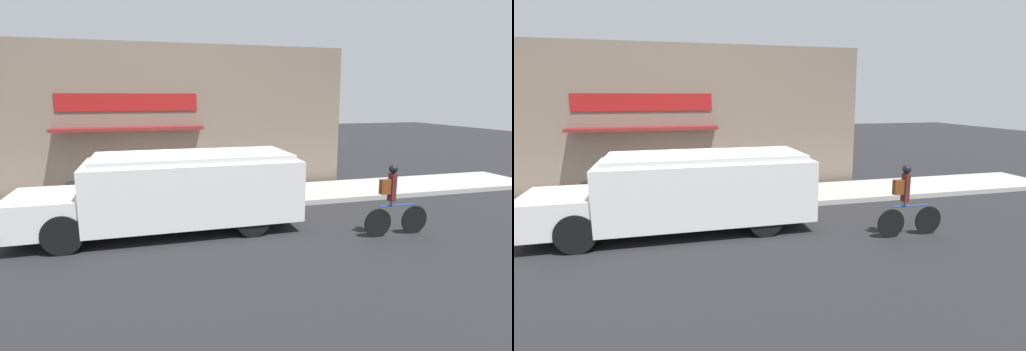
% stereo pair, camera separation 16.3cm
% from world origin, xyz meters
% --- Properties ---
extents(ground_plane, '(70.00, 70.00, 0.00)m').
position_xyz_m(ground_plane, '(0.00, 0.00, 0.00)').
color(ground_plane, '#232326').
extents(sidewalk, '(28.00, 2.57, 0.16)m').
position_xyz_m(sidewalk, '(0.00, 1.28, 0.08)').
color(sidewalk, '#ADAAA3').
rests_on(sidewalk, ground_plane).
extents(storefront, '(14.17, 0.99, 5.16)m').
position_xyz_m(storefront, '(-0.03, 2.95, 2.58)').
color(storefront, '#756656').
rests_on(storefront, ground_plane).
extents(school_bus, '(6.93, 2.64, 1.98)m').
position_xyz_m(school_bus, '(0.46, -1.31, 1.05)').
color(school_bus, white).
rests_on(school_bus, ground_plane).
extents(cyclist, '(1.75, 0.22, 1.79)m').
position_xyz_m(cyclist, '(5.56, -3.12, 0.85)').
color(cyclist, black).
rests_on(cyclist, ground_plane).
extents(trash_bin, '(0.63, 0.63, 0.74)m').
position_xyz_m(trash_bin, '(-2.22, 1.21, 0.53)').
color(trash_bin, '#38383D').
rests_on(trash_bin, sidewalk).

